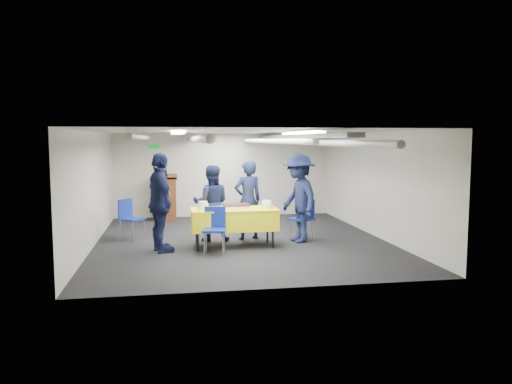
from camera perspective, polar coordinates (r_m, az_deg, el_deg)
The scene contains 14 objects.
ground at distance 10.65m, azimuth -1.71°, elevation -5.54°, with size 7.00×7.00×0.00m, color black.
room_shell at distance 10.86m, azimuth -1.55°, elevation 4.31°, with size 6.00×7.00×2.30m.
serving_table at distance 9.95m, azimuth -2.53°, elevation -3.10°, with size 1.71×0.80×0.77m.
sheet_cake at distance 9.89m, azimuth -2.29°, elevation -1.65°, with size 0.54×0.42×0.09m.
plate_stack_left at distance 9.80m, azimuth -6.10°, elevation -1.58°, with size 0.22×0.22×0.16m.
plate_stack_right at distance 9.96m, azimuth 1.27°, elevation -1.43°, with size 0.22×0.22×0.16m.
podium at distance 13.47m, azimuth -10.30°, elevation -0.56°, with size 0.62×0.53×1.25m.
chair_near at distance 9.43m, azimuth -4.74°, elevation -3.79°, with size 0.49×0.49×0.87m.
chair_right at distance 10.72m, azimuth 5.48°, elevation -2.61°, with size 0.58×0.58×0.87m.
chair_left at distance 10.97m, azimuth -14.30°, elevation -2.57°, with size 0.59×0.59×0.87m.
sailor_a at distance 10.63m, azimuth -0.93°, elevation -0.94°, with size 0.62×0.41×1.69m, color black.
sailor_b at distance 10.53m, azimuth -5.14°, elevation -1.28°, with size 0.78×0.61×1.60m, color black.
sailor_c at distance 9.59m, azimuth -10.85°, elevation -1.22°, with size 1.11×0.46×1.89m, color black.
sailor_d at distance 10.40m, azimuth 4.88°, elevation -0.68°, with size 1.20×0.69×1.85m, color black.
Camera 1 is at (-1.45, -10.34, 2.13)m, focal length 35.00 mm.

